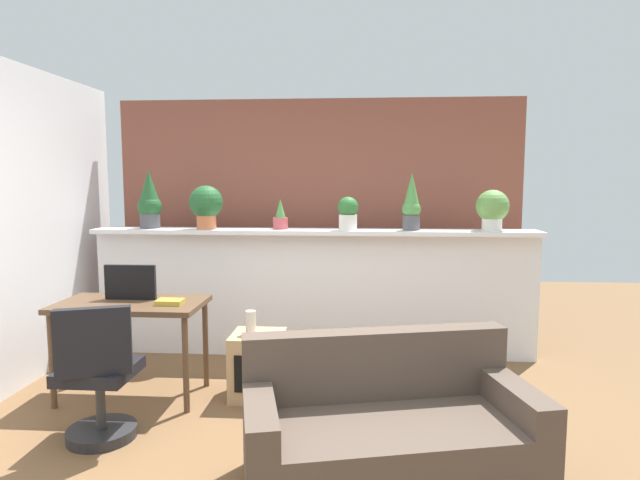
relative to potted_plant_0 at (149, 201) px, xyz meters
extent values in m
plane|color=brown|center=(1.57, -1.99, -1.47)|extent=(12.00, 12.00, 0.00)
cube|color=white|center=(1.57, 0.01, -0.89)|extent=(4.15, 0.16, 1.17)
cube|color=white|center=(1.57, -0.03, -0.28)|extent=(4.15, 0.35, 0.04)
cube|color=brown|center=(1.57, 0.61, -0.22)|extent=(4.15, 0.10, 2.50)
cylinder|color=#4C4C51|center=(0.00, 0.00, -0.19)|extent=(0.19, 0.19, 0.14)
sphere|color=#235B2D|center=(0.00, 0.00, -0.05)|extent=(0.22, 0.22, 0.22)
cone|color=#235B2D|center=(0.00, 0.00, 0.14)|extent=(0.19, 0.19, 0.30)
cylinder|color=#C66B42|center=(0.57, -0.05, -0.19)|extent=(0.18, 0.18, 0.14)
sphere|color=#235B2D|center=(0.57, -0.05, -0.01)|extent=(0.31, 0.31, 0.31)
cylinder|color=#B7474C|center=(1.26, -0.01, -0.21)|extent=(0.14, 0.14, 0.11)
cone|color=#4C9347|center=(1.26, -0.01, -0.06)|extent=(0.10, 0.10, 0.18)
cylinder|color=silver|center=(1.90, -0.05, -0.19)|extent=(0.17, 0.17, 0.14)
sphere|color=#2D7033|center=(1.90, -0.05, -0.05)|extent=(0.19, 0.19, 0.19)
cylinder|color=#4C4C51|center=(2.48, -0.02, -0.19)|extent=(0.16, 0.16, 0.14)
sphere|color=#4C9347|center=(2.48, -0.02, -0.07)|extent=(0.17, 0.17, 0.17)
cone|color=#4C9347|center=(2.48, -0.02, 0.12)|extent=(0.15, 0.15, 0.30)
cylinder|color=silver|center=(3.21, -0.01, -0.20)|extent=(0.18, 0.18, 0.11)
sphere|color=#669E4C|center=(3.21, -0.01, -0.04)|extent=(0.30, 0.30, 0.30)
cylinder|color=brown|center=(-0.23, -1.35, -1.12)|extent=(0.04, 0.04, 0.71)
cylinder|color=brown|center=(0.77, -1.35, -1.12)|extent=(0.04, 0.04, 0.71)
cylinder|color=brown|center=(-0.23, -0.85, -1.12)|extent=(0.04, 0.04, 0.71)
cylinder|color=brown|center=(0.77, -0.85, -1.12)|extent=(0.04, 0.04, 0.71)
cube|color=brown|center=(0.27, -1.10, -0.74)|extent=(1.10, 0.60, 0.04)
cube|color=black|center=(0.24, -1.02, -0.59)|extent=(0.40, 0.04, 0.27)
cylinder|color=#262628|center=(0.34, -1.77, -1.44)|extent=(0.44, 0.44, 0.07)
cylinder|color=#333333|center=(0.34, -1.77, -1.23)|extent=(0.06, 0.06, 0.34)
cube|color=black|center=(0.34, -1.77, -1.02)|extent=(0.44, 0.44, 0.08)
cube|color=black|center=(0.40, -1.95, -0.77)|extent=(0.44, 0.21, 0.42)
cube|color=tan|center=(1.23, -1.03, -1.22)|extent=(0.40, 0.40, 0.50)
cube|color=black|center=(1.23, -1.22, -1.22)|extent=(0.28, 0.04, 0.28)
cylinder|color=silver|center=(1.18, -1.05, -0.88)|extent=(0.08, 0.08, 0.18)
cube|color=gold|center=(0.60, -1.16, -0.71)|extent=(0.19, 0.13, 0.04)
cube|color=brown|center=(2.18, -2.22, -1.27)|extent=(1.69, 1.10, 0.40)
cube|color=brown|center=(2.11, -1.93, -0.87)|extent=(1.55, 0.52, 0.40)
cube|color=brown|center=(1.50, -2.38, -0.99)|extent=(0.33, 0.78, 0.16)
cube|color=brown|center=(2.86, -2.06, -0.99)|extent=(0.33, 0.78, 0.16)
camera|label=1|loc=(2.00, -4.99, 0.20)|focal=30.12mm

